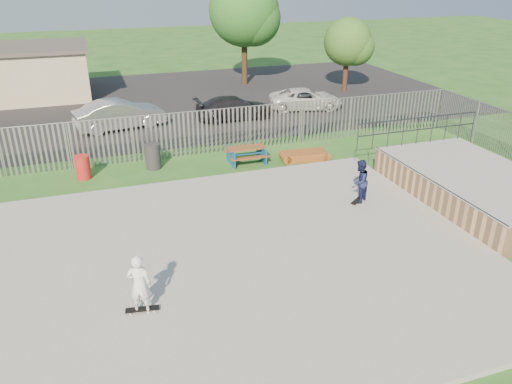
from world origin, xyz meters
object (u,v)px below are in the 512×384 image
object	(u,v)px
skater_navy	(360,181)
skater_white	(139,284)
tree_right	(348,42)
car_white	(306,99)
picnic_table	(246,155)
car_silver	(120,114)
funbox	(305,156)
tree_mid	(244,11)
trash_bin_grey	(153,156)
trash_bin_red	(83,167)
car_dark	(234,108)

from	to	relation	value
skater_navy	skater_white	bearing A→B (deg)	-11.41
skater_navy	tree_right	bearing A→B (deg)	-153.04
car_white	tree_right	size ratio (longest dim) A/B	0.89
picnic_table	car_silver	world-z (taller)	car_silver
tree_right	car_silver	bearing A→B (deg)	-165.50
funbox	tree_right	bearing A→B (deg)	61.73
funbox	car_white	bearing A→B (deg)	72.67
funbox	tree_mid	world-z (taller)	tree_mid
tree_mid	trash_bin_grey	bearing A→B (deg)	-120.96
tree_right	funbox	bearing A→B (deg)	-125.27
car_white	tree_mid	distance (m)	8.93
trash_bin_grey	trash_bin_red	bearing A→B (deg)	-175.74
trash_bin_grey	tree_mid	bearing A→B (deg)	59.04
trash_bin_red	trash_bin_grey	size ratio (longest dim) A/B	0.89
funbox	tree_right	world-z (taller)	tree_right
funbox	tree_right	distance (m)	13.92
trash_bin_grey	car_white	size ratio (longest dim) A/B	0.25
funbox	car_dark	size ratio (longest dim) A/B	0.44
car_silver	skater_navy	distance (m)	13.97
skater_white	car_silver	bearing A→B (deg)	-74.63
trash_bin_red	picnic_table	bearing A→B (deg)	-3.59
picnic_table	funbox	distance (m)	2.58
funbox	trash_bin_grey	world-z (taller)	trash_bin_grey
car_dark	tree_right	size ratio (longest dim) A/B	0.89
trash_bin_grey	tree_mid	distance (m)	17.18
trash_bin_grey	skater_navy	bearing A→B (deg)	-43.22
picnic_table	skater_white	bearing A→B (deg)	-120.69
car_white	skater_white	bearing A→B (deg)	156.72
skater_white	car_dark	bearing A→B (deg)	-95.52
funbox	car_white	xyz separation A→B (m)	(3.47, 7.67, 0.44)
picnic_table	car_silver	size ratio (longest dim) A/B	0.37
picnic_table	funbox	bearing A→B (deg)	-10.24
picnic_table	trash_bin_red	bearing A→B (deg)	177.26
picnic_table	skater_white	xyz separation A→B (m)	(-5.56, -9.06, 0.57)
picnic_table	car_dark	size ratio (longest dim) A/B	0.39
trash_bin_red	car_dark	xyz separation A→B (m)	(8.07, 6.08, 0.16)
car_white	tree_right	world-z (taller)	tree_right
tree_right	skater_navy	bearing A→B (deg)	-116.50
funbox	car_dark	xyz separation A→B (m)	(-1.13, 7.00, 0.46)
trash_bin_grey	car_dark	world-z (taller)	car_dark
car_silver	tree_mid	distance (m)	13.09
skater_white	trash_bin_red	bearing A→B (deg)	-64.72
skater_white	trash_bin_grey	bearing A→B (deg)	-81.28
picnic_table	tree_mid	distance (m)	16.24
car_dark	skater_white	size ratio (longest dim) A/B	2.74
car_dark	car_white	bearing A→B (deg)	-82.53
picnic_table	trash_bin_grey	size ratio (longest dim) A/B	1.57
trash_bin_grey	skater_white	size ratio (longest dim) A/B	0.68
tree_right	skater_white	size ratio (longest dim) A/B	3.06
trash_bin_grey	car_silver	size ratio (longest dim) A/B	0.23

